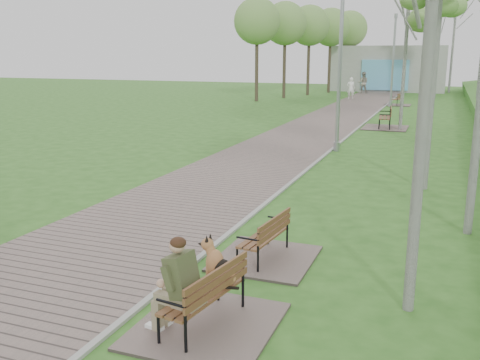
# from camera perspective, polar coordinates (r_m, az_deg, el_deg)

# --- Properties ---
(walkway) EXTENTS (3.50, 67.00, 0.04)m
(walkway) POSITION_cam_1_polar(r_m,az_deg,el_deg) (22.67, 7.08, 4.89)
(walkway) COLOR #73635D
(walkway) RESTS_ON ground
(kerb) EXTENTS (0.10, 67.00, 0.05)m
(kerb) POSITION_cam_1_polar(r_m,az_deg,el_deg) (22.32, 11.45, 4.60)
(kerb) COLOR #999993
(kerb) RESTS_ON ground
(building_north) EXTENTS (10.00, 5.20, 4.00)m
(building_north) POSITION_cam_1_polar(r_m,az_deg,el_deg) (51.53, 15.52, 11.39)
(building_north) COLOR #9E9E99
(building_north) RESTS_ON ground
(bench_main) EXTENTS (1.65, 1.83, 1.44)m
(bench_main) POSITION_cam_1_polar(r_m,az_deg,el_deg) (6.71, -4.47, -12.40)
(bench_main) COLOR #73635D
(bench_main) RESTS_ON ground
(bench_second) EXTENTS (1.53, 1.70, 0.94)m
(bench_second) POSITION_cam_1_polar(r_m,az_deg,el_deg) (8.86, 2.55, -7.42)
(bench_second) COLOR #73635D
(bench_second) RESTS_ON ground
(bench_third) EXTENTS (1.95, 2.17, 1.20)m
(bench_third) POSITION_cam_1_polar(r_m,az_deg,el_deg) (25.29, 15.16, 5.86)
(bench_third) COLOR #73635D
(bench_third) RESTS_ON ground
(bench_far) EXTENTS (1.63, 1.81, 1.00)m
(bench_far) POSITION_cam_1_polar(r_m,az_deg,el_deg) (36.91, 16.42, 7.93)
(bench_far) COLOR #73635D
(bench_far) RESTS_ON ground
(lamp_post_second) EXTENTS (0.21, 0.21, 5.50)m
(lamp_post_second) POSITION_cam_1_polar(r_m,az_deg,el_deg) (18.67, 10.56, 10.85)
(lamp_post_second) COLOR #95979C
(lamp_post_second) RESTS_ON ground
(lamp_post_third) EXTENTS (0.22, 0.22, 5.71)m
(lamp_post_third) POSITION_cam_1_polar(r_m,az_deg,el_deg) (35.60, 15.99, 11.80)
(lamp_post_third) COLOR #95979C
(lamp_post_third) RESTS_ON ground
(lamp_post_far) EXTENTS (0.20, 0.20, 5.26)m
(lamp_post_far) POSITION_cam_1_polar(r_m,az_deg,el_deg) (46.27, 17.21, 11.70)
(lamp_post_far) COLOR #95979C
(lamp_post_far) RESTS_ON ground
(pedestrian_near) EXTENTS (0.65, 0.48, 1.62)m
(pedestrian_near) POSITION_cam_1_polar(r_m,az_deg,el_deg) (40.84, 11.74, 9.55)
(pedestrian_near) COLOR white
(pedestrian_near) RESTS_ON ground
(pedestrian_far) EXTENTS (0.96, 0.79, 1.81)m
(pedestrian_far) POSITION_cam_1_polar(r_m,az_deg,el_deg) (47.13, 12.99, 10.07)
(pedestrian_far) COLOR gray
(pedestrian_far) RESTS_ON ground
(birch_distant_a) EXTENTS (2.94, 2.94, 8.71)m
(birch_distant_a) POSITION_cam_1_polar(r_m,az_deg,el_deg) (43.17, 20.75, 17.19)
(birch_distant_a) COLOR silver
(birch_distant_a) RESTS_ON ground
(birch_distant_b) EXTENTS (2.94, 2.94, 9.84)m
(birch_distant_b) POSITION_cam_1_polar(r_m,az_deg,el_deg) (50.77, 22.14, 17.39)
(birch_distant_b) COLOR silver
(birch_distant_b) RESTS_ON ground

